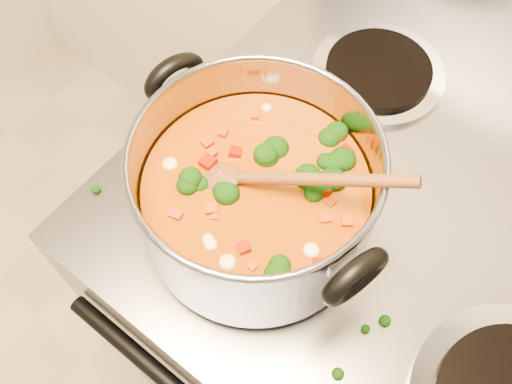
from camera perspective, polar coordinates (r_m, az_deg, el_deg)
electric_range at (r=1.18m, az=11.70°, el=-12.37°), size 0.79×0.71×1.08m
stockpot at (r=0.65m, az=-0.01°, el=-0.16°), size 0.34×0.28×0.16m
wooden_spoon at (r=0.62m, az=0.79°, el=1.39°), size 0.23×0.12×0.10m
cooktop_crumbs at (r=0.73m, az=-2.56°, el=-1.74°), size 0.37×0.40×0.01m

